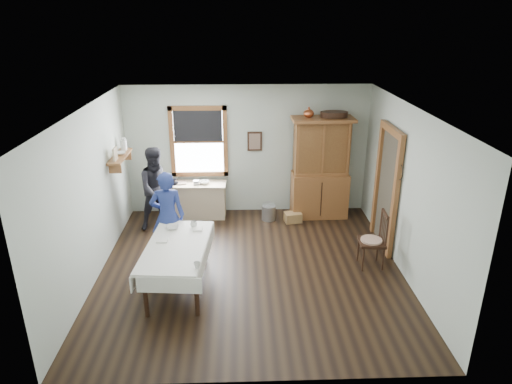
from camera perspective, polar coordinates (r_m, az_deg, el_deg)
room at (r=7.16m, az=-0.71°, el=-0.37°), size 5.01×5.01×2.70m
window at (r=9.45m, az=-7.20°, el=6.74°), size 1.18×0.07×1.48m
doorway at (r=8.43m, az=16.08°, el=0.84°), size 0.09×1.14×2.22m
wall_shelf at (r=8.82m, az=-16.60°, el=4.51°), size 0.24×1.00×0.44m
framed_picture at (r=9.44m, az=-0.16°, el=6.35°), size 0.30×0.04×0.40m
rug_beater at (r=7.76m, az=17.64°, el=3.25°), size 0.01×0.27×0.27m
work_counter at (r=9.62m, az=-7.58°, el=-0.99°), size 1.30×0.53×0.74m
china_hutch at (r=9.43m, az=8.07°, el=2.95°), size 1.25×0.62×2.10m
dining_table at (r=7.28m, az=-9.74°, el=-9.03°), size 1.08×1.85×0.71m
spindle_chair at (r=7.88m, az=14.30°, el=-5.78°), size 0.49×0.49×0.99m
pail at (r=9.47m, az=1.61°, el=-2.59°), size 0.35×0.35×0.31m
wicker_basket at (r=9.42m, az=4.64°, el=-3.16°), size 0.38×0.30×0.20m
woman_blue at (r=7.92m, az=-10.95°, el=-3.36°), size 0.57×0.40×1.48m
figure_dark at (r=9.10m, az=-12.10°, el=0.08°), size 0.92×0.84×1.53m
table_cup_a at (r=7.62m, az=-7.80°, el=-4.03°), size 0.14×0.14×0.09m
table_cup_b at (r=6.45m, az=-7.38°, el=-9.04°), size 0.12×0.12×0.09m
table_bowl at (r=7.62m, az=-10.40°, el=-4.33°), size 0.26×0.26×0.06m
counter_book at (r=9.53m, az=-9.88°, el=1.11°), size 0.20×0.24×0.02m
counter_bowl at (r=9.43m, az=-6.48°, el=1.21°), size 0.24×0.24×0.07m
shelf_bowl at (r=8.83m, az=-16.60°, el=4.68°), size 0.22×0.22×0.05m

